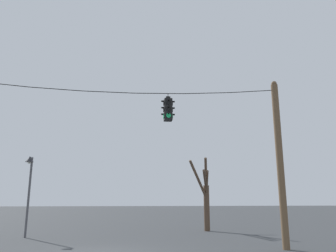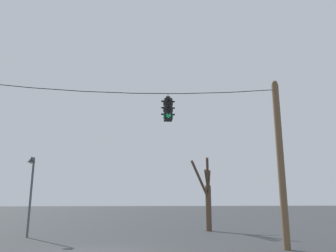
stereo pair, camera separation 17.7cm
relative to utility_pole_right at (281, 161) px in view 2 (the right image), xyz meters
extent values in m
cylinder|color=brown|center=(0.00, 0.00, -0.08)|extent=(0.30, 0.30, 7.11)
sphere|color=brown|center=(0.00, 0.00, 3.54)|extent=(0.24, 0.24, 0.24)
cylinder|color=black|center=(-11.68, 0.00, 2.94)|extent=(2.13, 0.03, 0.17)
cylinder|color=black|center=(-9.56, 0.00, 2.84)|extent=(2.13, 0.03, 0.10)
cylinder|color=black|center=(-7.43, 0.00, 2.80)|extent=(2.12, 0.03, 0.03)
cylinder|color=black|center=(-5.31, 0.00, 2.84)|extent=(2.13, 0.03, 0.10)
cylinder|color=black|center=(-3.19, 0.00, 2.94)|extent=(2.13, 0.03, 0.17)
cylinder|color=black|center=(-1.06, 0.00, 3.12)|extent=(2.13, 0.03, 0.24)
cube|color=black|center=(-4.89, 0.00, 2.11)|extent=(0.34, 0.34, 0.96)
cube|color=black|center=(-4.89, 0.00, 2.64)|extent=(0.19, 0.19, 0.10)
cylinder|color=black|center=(-4.89, 0.00, 2.77)|extent=(0.02, 0.02, 0.15)
cylinder|color=black|center=(-4.89, -0.18, 2.40)|extent=(0.20, 0.03, 0.20)
cylinder|color=black|center=(-4.89, -0.23, 2.49)|extent=(0.07, 0.12, 0.07)
cylinder|color=black|center=(-4.89, -0.18, 2.11)|extent=(0.20, 0.03, 0.20)
cylinder|color=black|center=(-4.89, -0.23, 2.20)|extent=(0.07, 0.12, 0.07)
cylinder|color=#19C666|center=(-4.89, -0.18, 1.83)|extent=(0.20, 0.03, 0.20)
cylinder|color=black|center=(-4.89, -0.23, 1.92)|extent=(0.07, 0.12, 0.07)
cylinder|color=black|center=(-4.89, 0.18, 2.40)|extent=(0.20, 0.03, 0.20)
cylinder|color=black|center=(-4.89, 0.23, 2.49)|extent=(0.07, 0.12, 0.07)
cylinder|color=black|center=(-4.89, 0.18, 2.11)|extent=(0.20, 0.03, 0.20)
cylinder|color=black|center=(-4.89, 0.23, 2.20)|extent=(0.07, 0.12, 0.07)
cylinder|color=#19C666|center=(-4.89, 0.18, 1.83)|extent=(0.20, 0.03, 0.20)
cylinder|color=black|center=(-4.89, 0.23, 1.92)|extent=(0.07, 0.12, 0.07)
cylinder|color=black|center=(-5.08, 0.00, 2.40)|extent=(0.03, 0.20, 0.20)
cylinder|color=black|center=(-5.12, 0.00, 2.49)|extent=(0.12, 0.07, 0.07)
cylinder|color=black|center=(-5.08, 0.00, 2.11)|extent=(0.03, 0.20, 0.20)
cylinder|color=black|center=(-5.12, 0.00, 2.20)|extent=(0.12, 0.07, 0.07)
cylinder|color=#19C666|center=(-5.08, 0.00, 1.83)|extent=(0.03, 0.20, 0.20)
cylinder|color=black|center=(-5.12, 0.00, 1.92)|extent=(0.12, 0.07, 0.07)
cylinder|color=black|center=(-4.71, 0.00, 2.40)|extent=(0.03, 0.20, 0.20)
cylinder|color=black|center=(-4.66, 0.00, 2.49)|extent=(0.12, 0.07, 0.07)
cylinder|color=black|center=(-4.71, 0.00, 2.11)|extent=(0.03, 0.20, 0.20)
cylinder|color=black|center=(-4.66, 0.00, 2.20)|extent=(0.12, 0.07, 0.07)
cylinder|color=#19C666|center=(-4.71, 0.00, 1.83)|extent=(0.03, 0.20, 0.20)
cylinder|color=black|center=(-4.66, 0.00, 1.92)|extent=(0.12, 0.07, 0.07)
cylinder|color=#515156|center=(-11.87, 6.01, -1.46)|extent=(0.12, 0.12, 4.35)
cylinder|color=#515156|center=(-11.87, 5.77, 0.67)|extent=(0.07, 0.49, 0.07)
cone|color=#232328|center=(-11.87, 5.52, 0.54)|extent=(0.45, 0.45, 0.27)
sphere|color=silver|center=(-11.87, 5.52, 0.40)|extent=(0.20, 0.20, 0.20)
cylinder|color=brown|center=(-1.15, 8.48, -2.16)|extent=(0.38, 0.38, 2.95)
cylinder|color=brown|center=(-0.95, 9.03, -0.36)|extent=(0.61, 1.29, 1.59)
cylinder|color=brown|center=(-1.22, 8.00, -0.57)|extent=(0.34, 1.13, 1.59)
cylinder|color=brown|center=(-1.32, 7.79, -0.15)|extent=(0.55, 1.57, 2.38)
cylinder|color=brown|center=(-1.81, 7.92, -0.34)|extent=(1.52, 1.33, 2.47)
cylinder|color=brown|center=(-1.41, 7.69, -0.35)|extent=(0.72, 1.73, 1.19)
camera|label=1|loc=(-6.69, -13.37, -1.65)|focal=35.00mm
camera|label=2|loc=(-6.52, -13.39, -1.65)|focal=35.00mm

